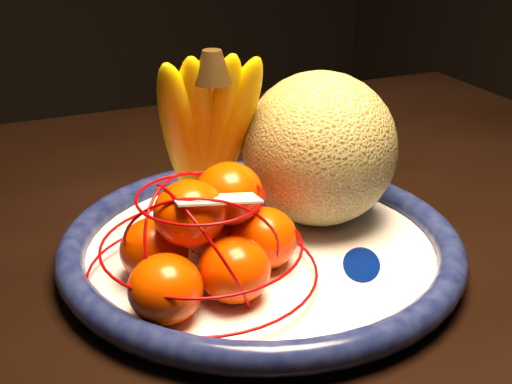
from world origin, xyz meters
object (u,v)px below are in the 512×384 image
fruit_bowl (261,247)px  banana_bunch (206,129)px  dining_table (107,311)px  cantaloupe (320,149)px  mandarin_bag (207,241)px

fruit_bowl → banana_bunch: 0.13m
banana_bunch → dining_table: bearing=176.2°
cantaloupe → mandarin_bag: size_ratio=0.66×
cantaloupe → banana_bunch: 0.12m
dining_table → fruit_bowl: (0.13, -0.11, 0.09)m
fruit_bowl → cantaloupe: bearing=17.7°
dining_table → mandarin_bag: bearing=-61.8°
banana_bunch → fruit_bowl: bearing=-61.2°
banana_bunch → mandarin_bag: bearing=-102.8°
dining_table → banana_bunch: 0.23m
dining_table → fruit_bowl: size_ratio=4.01×
banana_bunch → mandarin_bag: 0.13m
dining_table → banana_bunch: size_ratio=7.68×
fruit_bowl → mandarin_bag: bearing=-156.9°
dining_table → fruit_bowl: fruit_bowl is taller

